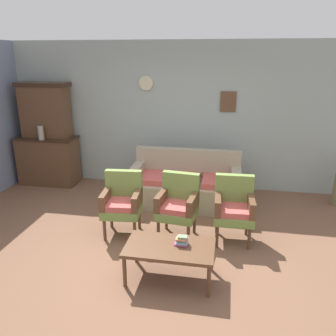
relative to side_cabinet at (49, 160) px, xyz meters
name	(u,v)px	position (x,y,z in m)	size (l,w,h in m)	color
ground_plane	(146,258)	(2.52, -2.25, -0.47)	(7.68, 7.68, 0.00)	brown
wall_back_with_decor	(179,116)	(2.52, 0.38, 0.89)	(6.40, 0.09, 2.70)	#939E99
side_cabinet	(49,160)	(0.00, 0.00, 0.00)	(1.16, 0.55, 0.93)	brown
cabinet_upper_hutch	(45,110)	(0.00, 0.08, 0.98)	(0.99, 0.38, 1.03)	brown
vase_on_cabinet	(41,133)	(0.01, -0.19, 0.60)	(0.11, 0.11, 0.27)	gray
floral_couch	(186,186)	(2.79, -0.51, -0.14)	(1.83, 0.81, 0.90)	gray
armchair_by_doorway	(122,201)	(2.04, -1.67, 0.03)	(0.56, 0.54, 0.90)	olive
armchair_near_cabinet	(178,203)	(2.83, -1.62, 0.03)	(0.57, 0.55, 0.90)	olive
armchair_row_middle	(234,206)	(3.59, -1.58, 0.03)	(0.54, 0.51, 0.90)	olive
coffee_table	(170,250)	(2.88, -2.59, -0.09)	(1.00, 0.56, 0.42)	brown
book_stack_on_table	(182,241)	(3.01, -2.54, 0.01)	(0.15, 0.10, 0.11)	#D8458F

